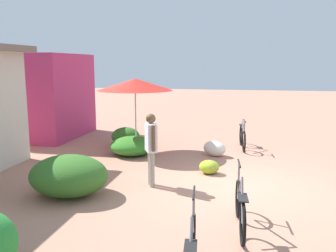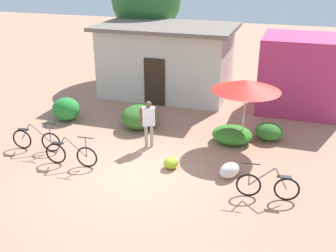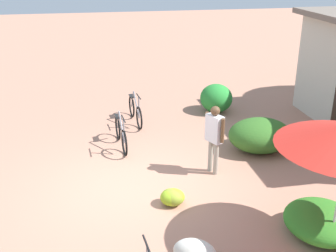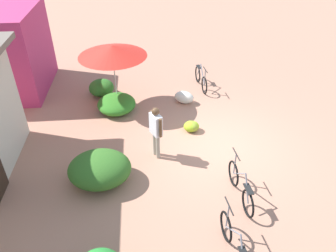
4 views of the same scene
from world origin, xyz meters
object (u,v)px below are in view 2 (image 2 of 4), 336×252
market_umbrella (246,85)px  building_low (167,60)px  bicycle_near_pile (71,154)px  bicycle_center_loaded (267,186)px  banana_pile_on_ground (171,163)px  person_vendor (149,119)px  bicycle_leftmost (36,140)px  produce_sack (230,170)px  shop_pink (301,74)px

market_umbrella → building_low: bearing=133.6°
bicycle_near_pile → bicycle_center_loaded: bicycle_near_pile is taller
market_umbrella → bicycle_center_loaded: 3.73m
banana_pile_on_ground → person_vendor: size_ratio=0.38×
bicycle_leftmost → bicycle_near_pile: size_ratio=1.01×
banana_pile_on_ground → bicycle_near_pile: bearing=-165.4°
building_low → market_umbrella: (4.07, -4.28, 0.46)m
bicycle_near_pile → banana_pile_on_ground: bicycle_near_pile is taller
bicycle_center_loaded → market_umbrella: bearing=109.2°
bicycle_near_pile → produce_sack: size_ratio=2.38×
bicycle_near_pile → market_umbrella: bearing=33.9°
bicycle_leftmost → person_vendor: 3.67m
banana_pile_on_ground → market_umbrella: bearing=53.5°
building_low → banana_pile_on_ground: bearing=-70.8°
building_low → bicycle_center_loaded: size_ratio=3.70×
building_low → produce_sack: building_low is taller
building_low → bicycle_leftmost: bearing=-107.6°
produce_sack → bicycle_center_loaded: bearing=-35.4°
market_umbrella → banana_pile_on_ground: market_umbrella is taller
building_low → bicycle_center_loaded: (5.17, -7.43, -1.21)m
bicycle_center_loaded → person_vendor: bearing=154.0°
building_low → produce_sack: size_ratio=8.52×
bicycle_near_pile → bicycle_center_loaded: (5.74, -0.03, -0.00)m
shop_pink → person_vendor: 6.99m
bicycle_center_loaded → person_vendor: size_ratio=1.01×
person_vendor → bicycle_near_pile: bearing=-132.6°
shop_pink → bicycle_center_loaded: bearing=-94.6°
building_low → bicycle_near_pile: building_low is taller
bicycle_center_loaded → produce_sack: bicycle_center_loaded is taller
shop_pink → bicycle_near_pile: (-6.32, -7.18, -1.13)m
shop_pink → bicycle_center_loaded: 7.32m
shop_pink → banana_pile_on_ground: shop_pink is taller
shop_pink → produce_sack: size_ratio=4.57×
building_low → market_umbrella: 5.93m
shop_pink → building_low: bearing=177.9°
market_umbrella → bicycle_near_pile: size_ratio=1.34×
produce_sack → bicycle_leftmost: bearing=-178.1°
bicycle_center_loaded → produce_sack: (-1.11, 0.79, -0.14)m
bicycle_center_loaded → shop_pink: bearing=85.4°
shop_pink → bicycle_near_pile: 9.63m
market_umbrella → banana_pile_on_ground: (-1.75, -2.37, -1.87)m
market_umbrella → bicycle_center_loaded: size_ratio=1.38×
shop_pink → bicycle_center_loaded: shop_pink is taller
building_low → bicycle_center_loaded: bearing=-55.2°
market_umbrella → person_vendor: 3.30m
banana_pile_on_ground → building_low: bearing=109.2°
building_low → bicycle_near_pile: size_ratio=3.59×
bicycle_near_pile → bicycle_center_loaded: 5.74m
bicycle_leftmost → person_vendor: person_vendor is taller
bicycle_near_pile → person_vendor: (1.76, 1.91, 0.61)m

